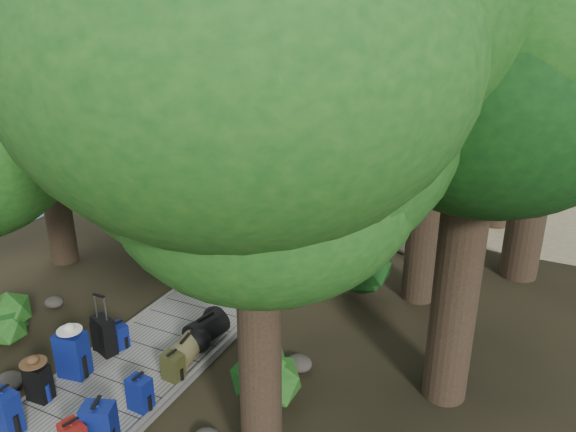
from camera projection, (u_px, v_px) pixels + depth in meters
The scene contains 48 objects.
ground at pixel (219, 302), 11.45m from camera, with size 120.00×120.00×0.00m, color #312718.
sand_beach at pixel (413, 136), 24.85m from camera, with size 40.00×22.00×0.02m, color #C8B187.
water_bay at pixel (49, 73), 45.35m from camera, with size 50.00×60.00×0.02m, color #25414D.
distant_hill at pixel (152, 47), 67.86m from camera, with size 32.00×16.00×12.00m, color black.
boardwalk at pixel (243, 279), 12.26m from camera, with size 2.00×12.00×0.12m, color gray.
backpack_left_a at pixel (5, 410), 7.75m from camera, with size 0.39×0.27×0.73m, color navy, non-canonical shape.
backpack_left_b at pixel (38, 381), 8.41m from camera, with size 0.35×0.25×0.65m, color black, non-canonical shape.
backpack_left_c at pixel (72, 352), 8.92m from camera, with size 0.46×0.33×0.85m, color navy, non-canonical shape.
backpack_left_d at pixel (119, 334), 9.72m from camera, with size 0.32×0.23×0.48m, color navy, non-canonical shape.
backpack_right_b at pixel (100, 424), 7.48m from camera, with size 0.42×0.29×0.76m, color navy, non-canonical shape.
backpack_right_c at pixel (140, 392), 8.22m from camera, with size 0.34×0.24×0.58m, color navy, non-canonical shape.
backpack_right_d at pixel (173, 365), 8.88m from camera, with size 0.33×0.24×0.50m, color #3A3A1B, non-canonical shape.
duffel_right_khaki at pixel (186, 350), 9.34m from camera, with size 0.41×0.62×0.41m, color brown, non-canonical shape.
duffel_right_black at pixel (206, 329), 9.89m from camera, with size 0.46×0.74×0.46m, color black, non-canonical shape.
suitcase_on_boardwalk at pixel (104, 335), 9.52m from camera, with size 0.43×0.23×0.66m, color black, non-canonical shape.
lone_suitcase_on_sand at pixel (356, 183), 17.70m from camera, with size 0.39×0.22×0.61m, color black, non-canonical shape.
hat_brown at pixel (33, 360), 8.26m from camera, with size 0.39×0.39×0.12m, color #51351E, non-canonical shape.
hat_white at pixel (69, 327), 8.70m from camera, with size 0.39×0.39×0.13m, color silver, non-canonical shape.
kayak at pixel (297, 153), 21.56m from camera, with size 0.77×3.53×0.35m, color #AF110F.
sun_lounger at pixel (462, 184), 17.52m from camera, with size 0.63×1.96×0.63m, color silver, non-canonical shape.
tree_right_a at pixel (256, 183), 6.20m from camera, with size 4.68×4.68×7.80m, color black, non-canonical shape.
tree_right_b at pixel (481, 86), 7.08m from camera, with size 5.33×5.33×9.52m, color black, non-canonical shape.
tree_right_c at pixel (440, 59), 9.89m from camera, with size 5.53×5.53×9.58m, color black, non-canonical shape.
tree_right_d at pixel (563, 3), 10.48m from camera, with size 6.21×6.21×11.39m, color black, non-canonical shape.
tree_right_e at pixel (518, 64), 13.70m from camera, with size 4.74×4.74×8.52m, color black, non-canonical shape.
tree_left_b at pixel (36, 72), 11.67m from camera, with size 4.82×4.82×8.68m, color black, non-canonical shape.
tree_left_c at pixel (137, 87), 13.57m from camera, with size 4.33×4.33×7.52m, color black, non-canonical shape.
tree_back_a at pixel (369, 36), 22.83m from camera, with size 4.95×4.95×8.57m, color black, non-canonical shape.
tree_back_b at pixel (460, 29), 22.91m from camera, with size 5.10×5.10×9.10m, color black, non-canonical shape.
tree_back_c at pixel (565, 35), 20.81m from camera, with size 4.97×4.97×8.94m, color black, non-canonical shape.
tree_back_d at pixel (282, 44), 24.74m from camera, with size 4.59×4.59×7.65m, color black, non-canonical shape.
palm_right_a at pixel (443, 70), 14.43m from camera, with size 4.74×4.74×8.08m, color #153A10, non-canonical shape.
palm_right_b at pixel (562, 46), 16.29m from camera, with size 4.62×4.62×8.93m, color #153A10, non-canonical shape.
palm_right_c at pixel (477, 61), 20.01m from camera, with size 4.61×4.61×7.33m, color #153A10, non-canonical shape.
palm_left_a at pixel (209, 86), 17.52m from camera, with size 4.02×4.02×6.40m, color #153A10, non-canonical shape.
rock_left_a at pixel (9, 381), 8.89m from camera, with size 0.47×0.42×0.26m, color #4C473F, non-canonical shape.
rock_left_b at pixel (54, 302), 11.23m from camera, with size 0.38×0.34×0.21m, color #4C473F, non-canonical shape.
rock_left_c at pixel (179, 268), 12.52m from camera, with size 0.60×0.54×0.33m, color #4C473F, non-canonical shape.
rock_left_d at pixel (219, 228), 14.89m from camera, with size 0.26×0.23×0.14m, color #4C473F, non-canonical shape.
rock_right_b at pixel (299, 363), 9.33m from camera, with size 0.45×0.41×0.25m, color #4C473F, non-canonical shape.
rock_right_c at pixel (306, 290), 11.74m from camera, with size 0.31×0.28×0.17m, color #4C473F, non-canonical shape.
rock_right_d at pixel (408, 247), 13.55m from camera, with size 0.62×0.56×0.34m, color #4C473F, non-canonical shape.
shrub_left_a at pixel (1, 321), 9.90m from camera, with size 1.03×1.03×0.93m, color #174F18, non-canonical shape.
shrub_left_b at pixel (169, 245), 12.98m from camera, with size 0.99×0.99×0.89m, color #174F18, non-canonical shape.
shrub_left_c at pixel (211, 197), 15.77m from camera, with size 1.19×1.19×1.07m, color #174F18, non-canonical shape.
shrub_right_a at pixel (264, 373), 8.54m from camera, with size 1.05×1.05×0.95m, color #174F18, non-canonical shape.
shrub_right_b at pixel (367, 270), 11.52m from camera, with size 1.26×1.26×1.13m, color #174F18, non-canonical shape.
shrub_right_c at pixel (386, 210), 15.31m from camera, with size 0.81×0.81×0.73m, color #174F18, non-canonical shape.
Camera 1 is at (5.63, -8.39, 5.83)m, focal length 35.00 mm.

